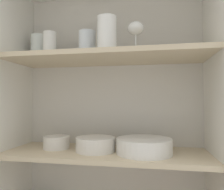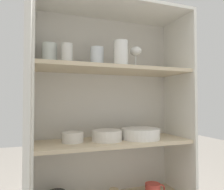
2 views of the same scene
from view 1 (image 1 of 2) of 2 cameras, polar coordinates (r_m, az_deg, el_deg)
The scene contains 13 objects.
cupboard_back_panel at distance 1.12m, azimuth 0.11°, elevation -12.23°, with size 0.90×0.02×1.49m, color silver.
cupboard_side_left at distance 1.14m, azimuth -24.37°, elevation -11.86°, with size 0.02×0.33×1.49m, color white.
cupboard_side_right at distance 0.98m, azimuth 25.44°, elevation -13.57°, with size 0.02×0.33×1.49m, color white.
shelf_board_middle at distance 0.97m, azimuth -1.60°, elevation -15.06°, with size 0.87×0.30×0.02m, color beige.
shelf_board_upper at distance 0.97m, azimuth -1.58°, elevation 9.64°, with size 0.87×0.30×0.02m, color beige.
tumbler_glass_0 at distance 0.92m, azimuth -1.32°, elevation 15.47°, with size 0.08×0.08×0.14m.
tumbler_glass_1 at distance 1.08m, azimuth -15.94°, elevation 12.36°, with size 0.06×0.06×0.12m.
tumbler_glass_2 at distance 1.17m, azimuth -18.45°, elevation 11.46°, with size 0.08×0.08×0.13m.
tumbler_glass_3 at distance 1.03m, azimuth -6.50°, elevation 12.93°, with size 0.08×0.08×0.12m.
wine_glass_0 at distance 0.96m, azimuth 6.19°, elevation 16.27°, with size 0.07×0.07×0.13m.
plate_stack_white at distance 0.93m, azimuth 8.39°, elevation -13.02°, with size 0.23×0.23×0.06m.
mixing_bowl_large at distance 0.97m, azimuth -4.32°, elevation -12.50°, with size 0.17×0.17×0.06m.
serving_bowl_small at distance 1.05m, azimuth -14.30°, elevation -11.72°, with size 0.12×0.12×0.06m.
Camera 1 is at (0.20, -0.78, 0.95)m, focal length 35.00 mm.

